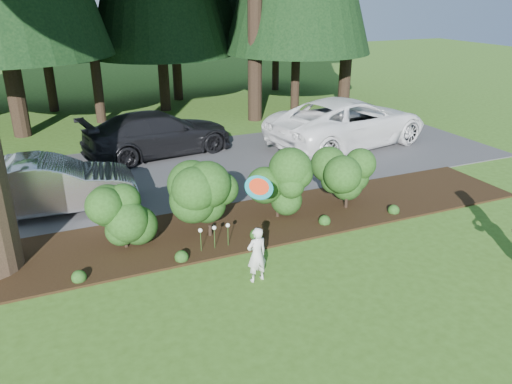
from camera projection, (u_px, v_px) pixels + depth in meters
The scene contains 10 objects.
ground at pixel (277, 308), 8.59m from camera, with size 80.00×80.00×0.00m, color #365819.
mulch_bed at pixel (215, 230), 11.35m from camera, with size 16.00×2.50×0.05m, color black.
driveway at pixel (169, 172), 14.96m from camera, with size 22.00×6.00×0.03m, color #38383A.
shrub_row at pixel (248, 195), 11.24m from camera, with size 6.53×1.60×1.61m.
lily_cluster at pixel (214, 229), 10.34m from camera, with size 0.69×0.09×0.57m.
car_silver_wagon at pixel (47, 186), 12.02m from camera, with size 1.46×4.18×1.38m, color silver.
car_white_suv at pixel (349, 122), 17.26m from camera, with size 2.74×5.95×1.65m, color white.
car_dark_suv at pixel (159, 133), 16.32m from camera, with size 2.00×4.91×1.43m, color black.
child at pixel (257, 255), 9.22m from camera, with size 0.40×0.26×1.10m, color silver.
frisbee at pixel (259, 187), 8.68m from camera, with size 0.52×0.43×0.33m.
Camera 1 is at (-3.21, -6.47, 5.08)m, focal length 35.00 mm.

